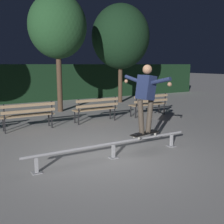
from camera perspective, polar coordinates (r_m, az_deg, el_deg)
The scene contains 10 objects.
ground_plane at distance 6.08m, azimuth -0.94°, elevation -9.04°, with size 90.00×90.00×0.00m, color #ADAAA8.
hedge_backdrop at distance 15.19m, azimuth -19.22°, elevation 5.87°, with size 24.00×1.20×2.01m, color black.
grind_rail at distance 5.78m, azimuth 0.30°, elevation -7.20°, with size 3.91×0.18×0.36m.
skateboard at distance 6.19m, azimuth 7.09°, elevation -4.63°, with size 0.80×0.33×0.09m.
skateboarder at distance 6.02m, azimuth 7.30°, elevation 4.03°, with size 0.63×1.39×1.56m.
park_bench_left_center at distance 8.50m, azimuth -17.57°, elevation -0.24°, with size 1.61×0.43×0.88m.
park_bench_right_center at distance 9.24m, azimuth -3.43°, elevation 1.04°, with size 1.61×0.43×0.88m.
park_bench_rightmost at distance 10.46m, azimuth 8.01°, elevation 2.03°, with size 1.61×0.43×0.88m.
tree_behind_benches at distance 11.64m, azimuth -11.63°, elevation 17.53°, with size 2.39×2.39×4.86m.
tree_far_right at distance 14.22m, azimuth 1.84°, elevation 15.81°, with size 2.98×2.98×5.04m.
Camera 1 is at (-2.75, -5.04, 2.01)m, focal length 42.54 mm.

